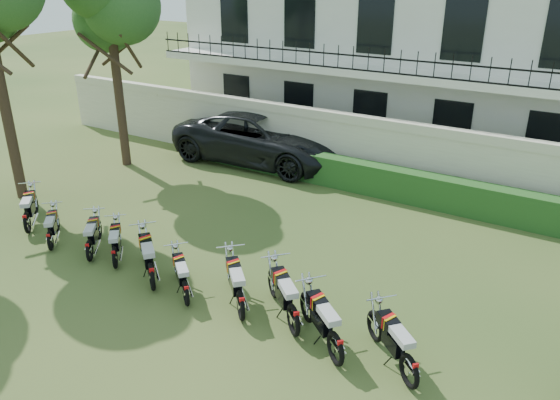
{
  "coord_description": "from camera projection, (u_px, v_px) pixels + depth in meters",
  "views": [
    {
      "loc": [
        6.11,
        -8.33,
        6.8
      ],
      "look_at": [
        -0.78,
        2.68,
        1.24
      ],
      "focal_mm": 35.0,
      "sensor_mm": 36.0,
      "label": 1
    }
  ],
  "objects": [
    {
      "name": "motorcycle_0",
      "position": [
        26.0,
        218.0,
        14.91
      ],
      "size": [
        1.47,
        1.42,
        1.06
      ],
      "rotation": [
        0.0,
        0.0,
        0.8
      ],
      "color": "black",
      "rests_on": "ground"
    },
    {
      "name": "motorcycle_6",
      "position": [
        241.0,
        299.0,
        11.21
      ],
      "size": [
        1.51,
        1.49,
        1.1
      ],
      "rotation": [
        0.0,
        0.0,
        0.79
      ],
      "color": "black",
      "rests_on": "ground"
    },
    {
      "name": "suv",
      "position": [
        263.0,
        138.0,
        20.35
      ],
      "size": [
        6.85,
        3.42,
        1.86
      ],
      "primitive_type": "imported",
      "rotation": [
        0.0,
        0.0,
        1.62
      ],
      "color": "black",
      "rests_on": "ground"
    },
    {
      "name": "motorcycle_3",
      "position": [
        114.0,
        253.0,
        13.19
      ],
      "size": [
        1.25,
        1.32,
        0.95
      ],
      "rotation": [
        0.0,
        0.0,
        0.75
      ],
      "color": "black",
      "rests_on": "ground"
    },
    {
      "name": "building",
      "position": [
        448.0,
        52.0,
        21.56
      ],
      "size": [
        20.4,
        9.6,
        7.4
      ],
      "color": "silver",
      "rests_on": "ground"
    },
    {
      "name": "motorcycle_7",
      "position": [
        294.0,
        313.0,
        10.73
      ],
      "size": [
        1.64,
        1.45,
        1.14
      ],
      "rotation": [
        0.0,
        0.0,
        0.85
      ],
      "color": "black",
      "rests_on": "ground"
    },
    {
      "name": "motorcycle_9",
      "position": [
        410.0,
        364.0,
        9.4
      ],
      "size": [
        1.55,
        1.39,
        1.08
      ],
      "rotation": [
        0.0,
        0.0,
        0.85
      ],
      "color": "black",
      "rests_on": "ground"
    },
    {
      "name": "motorcycle_1",
      "position": [
        49.0,
        236.0,
        14.03
      ],
      "size": [
        1.26,
        1.25,
        0.92
      ],
      "rotation": [
        0.0,
        0.0,
        0.79
      ],
      "color": "black",
      "rests_on": "ground"
    },
    {
      "name": "motorcycle_4",
      "position": [
        151.0,
        271.0,
        12.26
      ],
      "size": [
        1.66,
        1.37,
        1.12
      ],
      "rotation": [
        0.0,
        0.0,
        0.89
      ],
      "color": "black",
      "rests_on": "ground"
    },
    {
      "name": "motorcycle_5",
      "position": [
        185.0,
        288.0,
        11.73
      ],
      "size": [
        1.43,
        1.19,
        0.97
      ],
      "rotation": [
        0.0,
        0.0,
        0.89
      ],
      "color": "black",
      "rests_on": "ground"
    },
    {
      "name": "motorcycle_8",
      "position": [
        336.0,
        341.0,
        9.94
      ],
      "size": [
        1.67,
        1.37,
        1.13
      ],
      "rotation": [
        0.0,
        0.0,
        0.89
      ],
      "color": "black",
      "rests_on": "ground"
    },
    {
      "name": "motorcycle_2",
      "position": [
        89.0,
        246.0,
        13.51
      ],
      "size": [
        1.18,
        1.43,
        0.97
      ],
      "rotation": [
        0.0,
        0.0,
        0.68
      ],
      "color": "black",
      "rests_on": "ground"
    },
    {
      "name": "ground",
      "position": [
        246.0,
        299.0,
        12.14
      ],
      "size": [
        100.0,
        100.0,
        0.0
      ],
      "primitive_type": "plane",
      "color": "#304D1E",
      "rests_on": "ground"
    },
    {
      "name": "hedge",
      "position": [
        405.0,
        186.0,
        17.07
      ],
      "size": [
        18.0,
        0.6,
        1.0
      ],
      "primitive_type": "cube",
      "color": "#284F1C",
      "rests_on": "ground"
    },
    {
      "name": "perimeter_wall",
      "position": [
        386.0,
        153.0,
        17.92
      ],
      "size": [
        30.0,
        0.35,
        2.3
      ],
      "color": "beige",
      "rests_on": "ground"
    }
  ]
}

